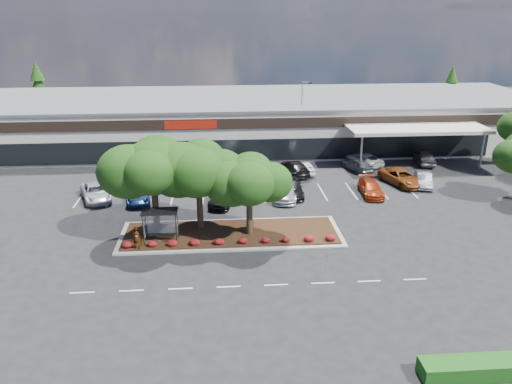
{
  "coord_description": "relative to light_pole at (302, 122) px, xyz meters",
  "views": [
    {
      "loc": [
        -2.77,
        -33.07,
        17.58
      ],
      "look_at": [
        0.28,
        7.01,
        2.6
      ],
      "focal_mm": 35.0,
      "sensor_mm": 36.0,
      "label": 1
    }
  ],
  "objects": [
    {
      "name": "car_12",
      "position": [
        -8.12,
        -6.51,
        -3.29
      ],
      "size": [
        2.43,
        5.07,
        1.4
      ],
      "primitive_type": "imported",
      "rotation": [
        0.0,
        0.0,
        3.17
      ],
      "color": "slate",
      "rests_on": "ground"
    },
    {
      "name": "person_waiting",
      "position": [
        -16.89,
        -26.35,
        -2.84
      ],
      "size": [
        0.76,
        0.64,
        1.78
      ],
      "primitive_type": "imported",
      "rotation": [
        0.0,
        0.0,
        2.74
      ],
      "color": "#594C47",
      "rests_on": "landscape_island"
    },
    {
      "name": "hedge_south_east",
      "position": [
        2.34,
        -41.55,
        -3.54
      ],
      "size": [
        6.0,
        1.3,
        0.9
      ],
      "primitive_type": "cube",
      "color": "#134B12",
      "rests_on": "ground"
    },
    {
      "name": "car_14",
      "position": [
        -2.21,
        -8.71,
        -3.21
      ],
      "size": [
        3.44,
        5.71,
        1.55
      ],
      "primitive_type": "imported",
      "rotation": [
        0.0,
        0.0,
        3.4
      ],
      "color": "black",
      "rests_on": "ground"
    },
    {
      "name": "conifer_north_east",
      "position": [
        26.34,
        15.95,
        0.51
      ],
      "size": [
        3.96,
        3.96,
        9.0
      ],
      "primitive_type": "cone",
      "color": "#183A0D",
      "rests_on": "ground"
    },
    {
      "name": "car_16",
      "position": [
        6.5,
        -5.92,
        -3.26
      ],
      "size": [
        4.13,
        5.72,
        1.45
      ],
      "primitive_type": "imported",
      "rotation": [
        0.0,
        0.0,
        3.51
      ],
      "color": "silver",
      "rests_on": "ground"
    },
    {
      "name": "car_11",
      "position": [
        -8.96,
        -9.0,
        -3.16
      ],
      "size": [
        2.55,
        5.25,
        1.66
      ],
      "primitive_type": "imported",
      "rotation": [
        0.0,
        0.0,
        3.3
      ],
      "color": "#B7B7B7",
      "rests_on": "ground"
    },
    {
      "name": "car_2",
      "position": [
        -10.3,
        -16.95,
        -3.27
      ],
      "size": [
        2.96,
        5.26,
        1.44
      ],
      "primitive_type": "imported",
      "rotation": [
        0.0,
        0.0,
        -0.2
      ],
      "color": "black",
      "rests_on": "ground"
    },
    {
      "name": "survey_stake",
      "position": [
        -3.02,
        -29.95,
        -3.33
      ],
      "size": [
        0.07,
        0.14,
        1.03
      ],
      "color": "#977D4F",
      "rests_on": "ground"
    },
    {
      "name": "island_tree_mid",
      "position": [
        -12.16,
        -22.85,
        -0.07
      ],
      "size": [
        6.6,
        6.6,
        7.32
      ],
      "primitive_type": null,
      "color": "#183A0D",
      "rests_on": "landscape_island"
    },
    {
      "name": "car_4",
      "position": [
        -4.31,
        -15.9,
        -3.19
      ],
      "size": [
        2.59,
        5.6,
        1.59
      ],
      "primitive_type": "imported",
      "rotation": [
        0.0,
        0.0,
        -0.07
      ],
      "color": "#A8B0B6",
      "rests_on": "ground"
    },
    {
      "name": "car_9",
      "position": [
        -16.25,
        -7.8,
        -3.31
      ],
      "size": [
        3.1,
        5.03,
        1.36
      ],
      "primitive_type": "imported",
      "rotation": [
        0.0,
        0.0,
        2.87
      ],
      "color": "#57555D",
      "rests_on": "ground"
    },
    {
      "name": "car_1",
      "position": [
        -18.32,
        -15.8,
        -3.33
      ],
      "size": [
        2.84,
        5.03,
        1.32
      ],
      "primitive_type": "imported",
      "rotation": [
        0.0,
        0.0,
        0.14
      ],
      "color": "navy",
      "rests_on": "ground"
    },
    {
      "name": "lane_markings",
      "position": [
        -7.8,
        -17.62,
        -3.98
      ],
      "size": [
        33.12,
        20.06,
        0.01
      ],
      "color": "silver",
      "rests_on": "ground"
    },
    {
      "name": "shrub_row",
      "position": [
        -9.66,
        -26.15,
        -3.48
      ],
      "size": [
        17.0,
        0.8,
        0.5
      ],
      "primitive_type": null,
      "color": "maroon",
      "rests_on": "landscape_island"
    },
    {
      "name": "bus_shelter",
      "position": [
        -15.16,
        -25.1,
        -1.68
      ],
      "size": [
        2.75,
        1.55,
        2.59
      ],
      "color": "black",
      "rests_on": "landscape_island"
    },
    {
      "name": "car_3",
      "position": [
        -8.44,
        -14.01,
        -3.29
      ],
      "size": [
        3.34,
        5.38,
        1.39
      ],
      "primitive_type": "imported",
      "rotation": [
        0.0,
        0.0,
        -0.22
      ],
      "color": "maroon",
      "rests_on": "ground"
    },
    {
      "name": "island_tree_east",
      "position": [
        -8.16,
        -24.35,
        -0.48
      ],
      "size": [
        5.8,
        5.8,
        6.5
      ],
      "primitive_type": null,
      "color": "#183A0D",
      "rests_on": "landscape_island"
    },
    {
      "name": "conifer_north_west",
      "position": [
        -37.66,
        17.95,
        1.01
      ],
      "size": [
        4.4,
        4.4,
        10.0
      ],
      "primitive_type": "cone",
      "color": "#183A0D",
      "rests_on": "ground"
    },
    {
      "name": "island_tree_west",
      "position": [
        -15.66,
        -23.55,
        0.22
      ],
      "size": [
        7.2,
        7.2,
        7.89
      ],
      "primitive_type": null,
      "color": "#183A0D",
      "rests_on": "landscape_island"
    },
    {
      "name": "car_8",
      "position": [
        10.68,
        -13.58,
        -3.3
      ],
      "size": [
        2.47,
        4.42,
        1.38
      ],
      "primitive_type": "imported",
      "rotation": [
        0.0,
        0.0,
        -0.26
      ],
      "color": "slate",
      "rests_on": "ground"
    },
    {
      "name": "car_13",
      "position": [
        -1.34,
        -8.62,
        -3.32
      ],
      "size": [
        2.58,
        4.26,
        1.33
      ],
      "primitive_type": "imported",
      "rotation": [
        0.0,
        0.0,
        3.46
      ],
      "color": "#BBBBBB",
      "rests_on": "ground"
    },
    {
      "name": "landscape_island",
      "position": [
        -9.66,
        -24.05,
        -3.86
      ],
      "size": [
        18.0,
        6.0,
        0.26
      ],
      "color": "#A1A19C",
      "rests_on": "ground"
    },
    {
      "name": "car_7",
      "position": [
        8.54,
        -12.88,
        -3.23
      ],
      "size": [
        4.15,
        6.0,
        1.52
      ],
      "primitive_type": "imported",
      "rotation": [
        0.0,
        0.0,
        0.33
      ],
      "color": "brown",
      "rests_on": "ground"
    },
    {
      "name": "light_pole",
      "position": [
        0.0,
        0.0,
        0.0
      ],
      "size": [
        1.38,
        0.87,
        9.05
      ],
      "rotation": [
        0.0,
        0.0,
        0.42
      ],
      "color": "#A1A19C",
      "rests_on": "ground"
    },
    {
      "name": "car_5",
      "position": [
        -3.41,
        -15.0,
        -3.22
      ],
      "size": [
        2.26,
        5.31,
        1.53
      ],
      "primitive_type": "imported",
      "rotation": [
        0.0,
        0.0,
        -0.02
      ],
      "color": "black",
      "rests_on": "ground"
    },
    {
      "name": "car_0",
      "position": [
        -22.45,
        -14.96,
        -3.25
      ],
      "size": [
        4.17,
        5.84,
        1.48
      ],
      "primitive_type": "imported",
      "rotation": [
        0.0,
        0.0,
        0.36
      ],
      "color": "#AFB1BC",
      "rests_on": "ground"
    },
    {
      "name": "car_15",
      "position": [
        5.18,
        -7.96,
        -3.24
      ],
      "size": [
        3.13,
        4.7,
        1.49
      ],
      "primitive_type": "imported",
      "rotation": [
        0.0,
        0.0,
        3.49
      ],
      "color": "#53545B",
      "rests_on": "ground"
    },
    {
      "name": "car_10",
      "position": [
        -13.06,
        -5.87,
        -3.3
      ],
      "size": [
        3.12,
        4.34,
        1.37
      ],
      "primitive_type": "imported",
      "rotation": [
        0.0,
        0.0,
        2.72
      ],
      "color": "black",
      "rests_on": "ground"
    },
    {
      "name": "car_17",
      "position": [
        13.81,
        -6.01,
        -3.15
      ],
      "size": [
        2.8,
        5.16,
        1.67
      ],
      "primitive_type": "imported",
      "rotation": [
        0.0,
        0.0,
        2.96
      ],
      "color": "#5A5A61",
      "rests_on": "ground"
    },
    {
      "name": "retail_store",
      "position": [
        -7.6,
        5.86,
        -0.83
      ],
      "size": [
        80.4,
        25.2,
        6.25
      ],
      "color": "silver",
      "rests_on": "ground"
    },
    {
      "name": "car_6",
      "position": [
        4.43,
        -15.73,
        -3.29
      ],
      "size": [
        2.21,
        4.88,
        1.39
      ],
      "primitive_type": "imported",
      "rotation": [
        0.0,
        0.0,
        -0.06
      ],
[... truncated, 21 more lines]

